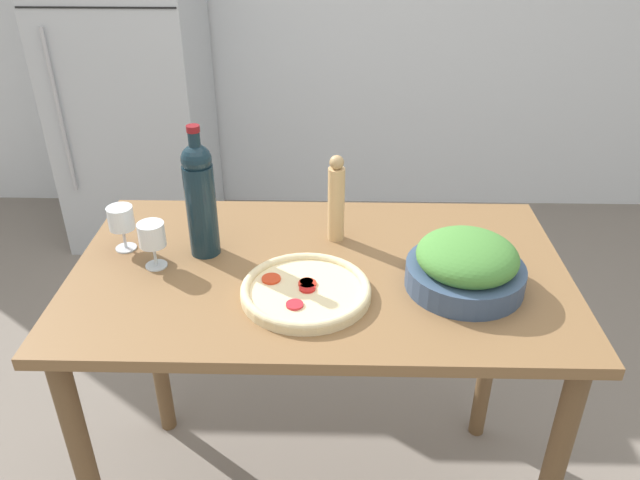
% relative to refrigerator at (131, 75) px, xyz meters
% --- Properties ---
extents(refrigerator, '(0.75, 0.71, 1.82)m').
position_rel_refrigerator_xyz_m(refrigerator, '(0.00, 0.00, 0.00)').
color(refrigerator, '#B7BCC1').
rests_on(refrigerator, ground_plane).
extents(prep_counter, '(1.29, 0.76, 0.93)m').
position_rel_refrigerator_xyz_m(prep_counter, '(1.05, -1.89, -0.12)').
color(prep_counter, brown).
rests_on(prep_counter, ground_plane).
extents(wine_bottle, '(0.08, 0.08, 0.36)m').
position_rel_refrigerator_xyz_m(wine_bottle, '(0.74, -1.82, 0.19)').
color(wine_bottle, '#142833').
rests_on(wine_bottle, prep_counter).
extents(wine_glass_near, '(0.07, 0.07, 0.13)m').
position_rel_refrigerator_xyz_m(wine_glass_near, '(0.62, -1.90, 0.11)').
color(wine_glass_near, silver).
rests_on(wine_glass_near, prep_counter).
extents(wine_glass_far, '(0.07, 0.07, 0.13)m').
position_rel_refrigerator_xyz_m(wine_glass_far, '(0.51, -1.81, 0.11)').
color(wine_glass_far, silver).
rests_on(wine_glass_far, prep_counter).
extents(pepper_mill, '(0.05, 0.05, 0.25)m').
position_rel_refrigerator_xyz_m(pepper_mill, '(1.09, -1.74, 0.14)').
color(pepper_mill, tan).
rests_on(pepper_mill, prep_counter).
extents(salad_bowl, '(0.29, 0.29, 0.14)m').
position_rel_refrigerator_xyz_m(salad_bowl, '(1.41, -1.97, 0.08)').
color(salad_bowl, '#384C6B').
rests_on(salad_bowl, prep_counter).
extents(homemade_pizza, '(0.32, 0.32, 0.03)m').
position_rel_refrigerator_xyz_m(homemade_pizza, '(1.02, -2.02, 0.04)').
color(homemade_pizza, beige).
rests_on(homemade_pizza, prep_counter).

